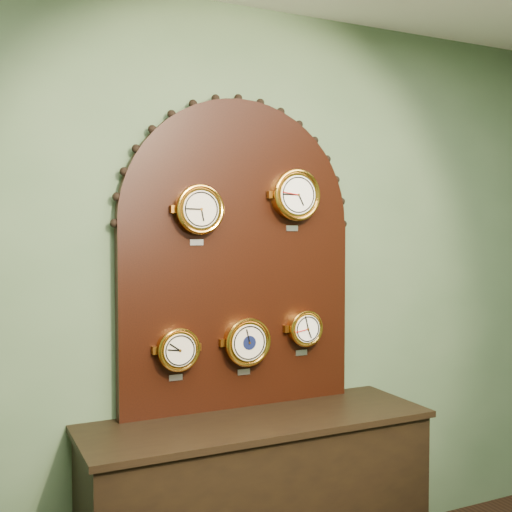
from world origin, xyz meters
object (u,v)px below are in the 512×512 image
shop_counter (258,509)px  tide_clock (305,328)px  hygrometer (178,349)px  display_board (238,245)px  arabic_clock (295,195)px  barometer (247,342)px  roman_clock (199,209)px

shop_counter → tide_clock: size_ratio=6.76×
shop_counter → hygrometer: (-0.33, 0.15, 0.75)m
shop_counter → hygrometer: size_ratio=6.30×
display_board → arabic_clock: 0.38m
display_board → hygrometer: display_board is taller
shop_counter → barometer: bearing=85.2°
display_board → roman_clock: display_board is taller
arabic_clock → tide_clock: 0.67m
roman_clock → hygrometer: (-0.11, 0.00, -0.64)m
barometer → shop_counter: bearing=-94.8°
roman_clock → hygrometer: bearing=179.6°
barometer → tide_clock: bearing=0.3°
shop_counter → arabic_clock: arabic_clock is taller
hygrometer → roman_clock: bearing=-0.4°
arabic_clock → hygrometer: bearing=179.9°
tide_clock → barometer: bearing=-179.7°
display_board → roman_clock: size_ratio=5.40×
shop_counter → display_board: display_board is taller
display_board → barometer: 0.47m
shop_counter → hygrometer: bearing=155.3°
display_board → roman_clock: bearing=-163.8°
roman_clock → barometer: bearing=-0.1°
shop_counter → tide_clock: 0.88m
roman_clock → tide_clock: bearing=0.1°
display_board → barometer: size_ratio=5.33×
display_board → barometer: (0.01, -0.07, -0.47)m
display_board → arabic_clock: bearing=-13.6°
shop_counter → barometer: (0.01, 0.15, 0.76)m
hygrometer → tide_clock: size_ratio=1.07×
tide_clock → arabic_clock: bearing=-178.1°
tide_clock → roman_clock: bearing=-179.9°
roman_clock → arabic_clock: 0.51m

